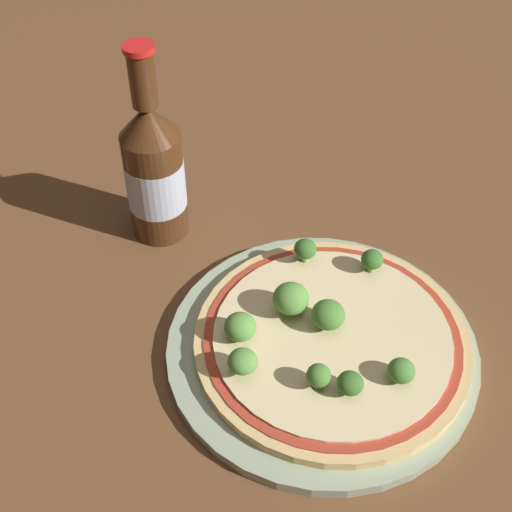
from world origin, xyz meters
The scene contains 13 objects.
ground_plane centered at (0.00, 0.00, 0.00)m, with size 3.00×3.00×0.00m, color brown.
plate centered at (0.01, -0.02, 0.01)m, with size 0.30×0.30×0.01m.
pizza centered at (0.01, -0.02, 0.02)m, with size 0.26×0.26×0.01m.
broccoli_floret_0 centered at (0.07, -0.07, 0.04)m, with size 0.02×0.02×0.02m.
broccoli_floret_1 centered at (-0.07, -0.06, 0.04)m, with size 0.03×0.03×0.03m.
broccoli_floret_2 centered at (-0.02, 0.01, 0.05)m, with size 0.03×0.03×0.03m.
broccoli_floret_3 centered at (0.07, 0.06, 0.04)m, with size 0.02×0.02×0.03m.
broccoli_floret_4 centered at (0.00, 0.08, 0.04)m, with size 0.02×0.02×0.03m.
broccoli_floret_5 centered at (0.01, -0.01, 0.04)m, with size 0.03×0.03×0.03m.
broccoli_floret_6 centered at (0.02, -0.08, 0.04)m, with size 0.02×0.02×0.02m.
broccoli_floret_7 centered at (-0.01, -0.08, 0.04)m, with size 0.02×0.02×0.03m.
broccoli_floret_8 centered at (-0.07, -0.02, 0.04)m, with size 0.03×0.03×0.03m.
beer_bottle centered at (-0.15, 0.17, 0.08)m, with size 0.06×0.06×0.23m.
Camera 1 is at (-0.09, -0.44, 0.55)m, focal length 50.00 mm.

